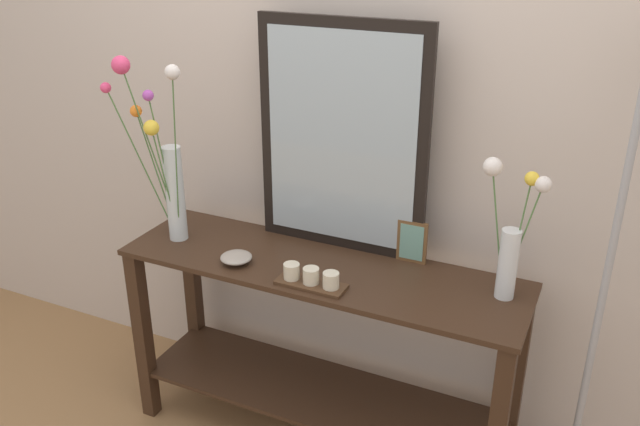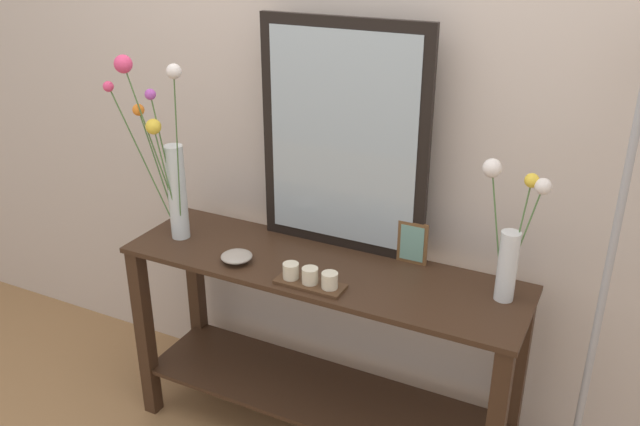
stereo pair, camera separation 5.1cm
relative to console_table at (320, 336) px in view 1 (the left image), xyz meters
The scene contains 9 objects.
wall_back 0.93m from the console_table, 90.00° to the left, with size 6.40×0.08×2.70m, color beige.
console_table is the anchor object (origin of this frame).
mirror_leaning 0.75m from the console_table, 91.54° to the left, with size 0.64×0.03×0.85m.
tall_vase_left 0.86m from the console_table, behind, with size 0.30×0.19×0.72m.
vase_right 0.82m from the console_table, ahead, with size 0.21×0.08×0.47m.
candle_tray 0.36m from the console_table, 76.94° to the right, with size 0.24×0.09×0.07m.
picture_frame_small 0.50m from the console_table, 31.20° to the left, with size 0.11×0.01×0.16m.
decorative_bowl 0.44m from the console_table, 159.21° to the right, with size 0.12×0.12×0.04m.
floor_lamp 1.22m from the console_table, ahead, with size 0.24×0.24×1.87m.
Camera 1 is at (0.90, -1.92, 1.93)m, focal length 37.58 mm.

